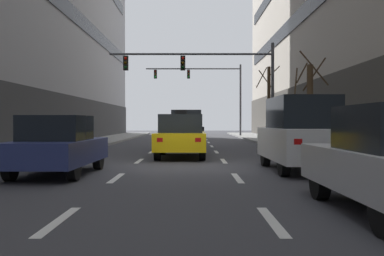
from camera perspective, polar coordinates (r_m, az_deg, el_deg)
name	(u,v)px	position (r m, az deg, el deg)	size (l,w,h in m)	color
ground_plane	(180,166)	(14.61, -1.57, -4.90)	(120.00, 120.00, 0.00)	#38383D
sidewalk_right	(371,164)	(15.71, 21.74, -4.30)	(3.05, 80.00, 0.14)	gray
lane_stripe_l1_s2	(58,221)	(6.97, -16.59, -11.20)	(0.16, 2.00, 0.01)	silver
lane_stripe_l1_s3	(116,178)	(11.79, -9.61, -6.26)	(0.16, 2.00, 0.01)	silver
lane_stripe_l1_s4	(139,161)	(16.71, -6.74, -4.17)	(0.16, 2.00, 0.01)	silver
lane_stripe_l1_s5	(151,152)	(21.67, -5.20, -3.03)	(0.16, 2.00, 0.01)	silver
lane_stripe_l1_s6	(159,146)	(26.65, -4.23, -2.32)	(0.16, 2.00, 0.01)	silver
lane_stripe_l1_s7	(164,142)	(31.63, -3.56, -1.83)	(0.16, 2.00, 0.01)	silver
lane_stripe_l1_s8	(168,140)	(36.61, -3.08, -1.47)	(0.16, 2.00, 0.01)	silver
lane_stripe_l1_s9	(171,137)	(41.61, -2.71, -1.20)	(0.16, 2.00, 0.01)	silver
lane_stripe_l1_s10	(173,136)	(46.60, -2.42, -0.99)	(0.16, 2.00, 0.01)	silver
lane_stripe_l2_s2	(272,221)	(6.79, 10.08, -11.50)	(0.16, 2.00, 0.01)	silver
lane_stripe_l2_s3	(237,178)	(11.68, 5.75, -6.31)	(0.16, 2.00, 0.01)	silver
lane_stripe_l2_s4	(223,161)	(16.64, 4.01, -4.19)	(0.16, 2.00, 0.01)	silver
lane_stripe_l2_s5	(216,152)	(21.61, 3.08, -3.04)	(0.16, 2.00, 0.01)	silver
lane_stripe_l2_s6	(212,146)	(26.60, 2.49, -2.32)	(0.16, 2.00, 0.01)	silver
lane_stripe_l2_s7	(208,142)	(31.59, 2.09, -1.83)	(0.16, 2.00, 0.01)	silver
lane_stripe_l2_s8	(206,140)	(36.58, 1.80, -1.47)	(0.16, 2.00, 0.01)	silver
lane_stripe_l2_s9	(204,137)	(41.58, 1.58, -1.20)	(0.16, 2.00, 0.01)	silver
lane_stripe_l2_s10	(203,136)	(46.57, 1.41, -0.99)	(0.16, 2.00, 0.01)	silver
taxi_driving_0	(181,136)	(18.21, -1.41, -1.06)	(2.00, 4.67, 1.93)	black
car_driving_1	(186,129)	(24.45, -0.77, -0.19)	(1.84, 4.30, 2.07)	black
car_driving_2	(58,146)	(12.78, -16.63, -2.17)	(1.89, 4.35, 1.62)	black
car_parked_1	(301,134)	(13.66, 13.67, -0.75)	(1.94, 4.53, 2.18)	black
traffic_signal_0	(213,73)	(26.29, 2.67, 7.00)	(9.57, 0.35, 5.90)	#4C4C51
traffic_signal_1	(208,84)	(43.58, 2.05, 5.56)	(9.22, 0.35, 6.84)	#4C4C51
street_tree_0	(268,101)	(32.66, 9.67, 3.34)	(1.74, 1.72, 5.32)	#4C3823
street_tree_1	(309,104)	(21.69, 14.66, 2.94)	(1.65, 1.53, 4.53)	#4C3823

